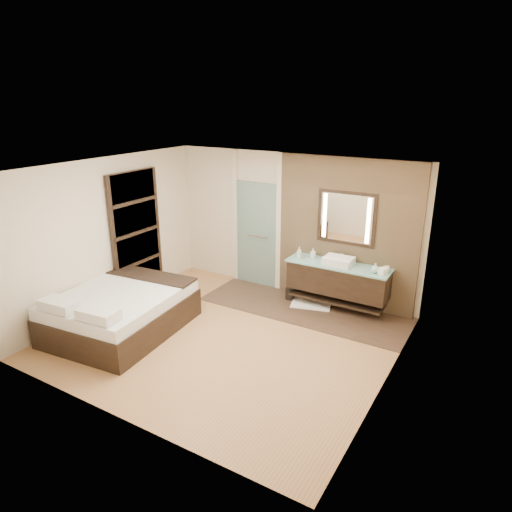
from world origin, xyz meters
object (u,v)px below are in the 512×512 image
Objects in this scene: mirror_unit at (346,218)px; waste_bin at (290,294)px; bed at (121,311)px; vanity at (338,279)px.

waste_bin is at bearing -161.29° from mirror_unit.
mirror_unit is at bearing 39.99° from bed.
mirror_unit is 4.72× the size of waste_bin.
mirror_unit is 4.14m from bed.
waste_bin is (-0.90, -0.31, -1.54)m from mirror_unit.
mirror_unit reaches higher than vanity.
vanity is at bearing -90.00° from mirror_unit.
mirror_unit reaches higher than waste_bin.
vanity is 1.02m from waste_bin.
bed is 3.12m from waste_bin.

